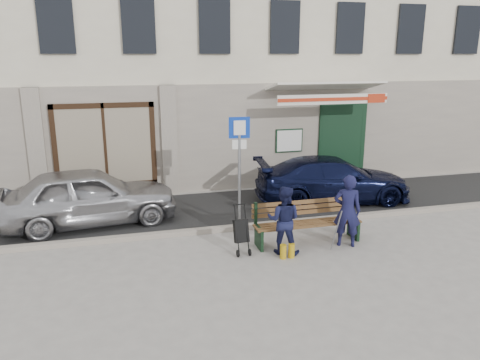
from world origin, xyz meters
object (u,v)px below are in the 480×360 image
object	(u,v)px
car_navy	(333,180)
woman	(284,220)
car_silver	(88,196)
man	(347,211)
bench	(306,223)
stroller	(241,232)
parking_sign	(239,154)

from	to	relation	value
car_navy	woman	size ratio (longest dim) A/B	3.01
car_silver	man	size ratio (longest dim) A/B	2.63
car_navy	man	xyz separation A→B (m)	(-1.11, -3.01, 0.16)
bench	stroller	xyz separation A→B (m)	(-1.50, -0.16, 0.00)
bench	woman	bearing A→B (deg)	-149.61
bench	stroller	world-z (taller)	stroller
parking_sign	woman	distance (m)	2.11
woman	man	bearing A→B (deg)	-151.43
bench	car_navy	bearing A→B (deg)	54.19
car_silver	man	world-z (taller)	man
car_navy	man	bearing A→B (deg)	166.73
car_silver	stroller	size ratio (longest dim) A/B	4.06
man	stroller	world-z (taller)	man
car_silver	stroller	bearing A→B (deg)	-136.92
parking_sign	stroller	distance (m)	2.06
parking_sign	bench	xyz separation A→B (m)	(1.14, -1.38, -1.32)
car_silver	woman	distance (m)	4.89
car_silver	woman	size ratio (longest dim) A/B	2.90
stroller	bench	bearing A→B (deg)	2.12
woman	stroller	world-z (taller)	woman
parking_sign	bench	bearing A→B (deg)	-44.88
bench	man	xyz separation A→B (m)	(0.80, -0.37, 0.34)
man	woman	size ratio (longest dim) A/B	1.10
parking_sign	man	xyz separation A→B (m)	(1.94, -1.75, -0.98)
parking_sign	woman	bearing A→B (deg)	-69.03
parking_sign	stroller	size ratio (longest dim) A/B	2.57
car_silver	bench	world-z (taller)	car_silver
parking_sign	bench	distance (m)	2.22
car_silver	bench	xyz separation A→B (m)	(4.65, -2.44, -0.26)
man	stroller	xyz separation A→B (m)	(-2.30, 0.20, -0.34)
man	car_navy	bearing A→B (deg)	-86.43
stroller	car_navy	bearing A→B (deg)	35.38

